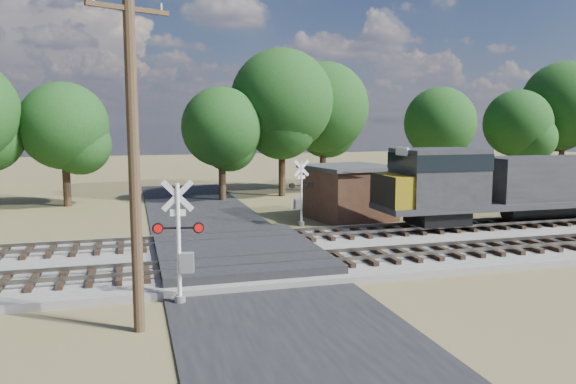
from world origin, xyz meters
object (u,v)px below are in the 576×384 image
object	(u,v)px
crossing_signal_near	(182,253)
equipment_shed	(349,192)
utility_pole	(134,154)
crossing_signal_far	(300,199)

from	to	relation	value
crossing_signal_near	equipment_shed	size ratio (longest dim) A/B	0.72
crossing_signal_near	utility_pole	bearing A→B (deg)	-113.14
crossing_signal_near	crossing_signal_far	size ratio (longest dim) A/B	1.08
utility_pole	equipment_shed	world-z (taller)	utility_pole
crossing_signal_near	crossing_signal_far	distance (m)	14.79
equipment_shed	crossing_signal_near	bearing A→B (deg)	-141.17
crossing_signal_far	utility_pole	xyz separation A→B (m)	(-9.39, -14.59, 3.61)
crossing_signal_near	crossing_signal_far	xyz separation A→B (m)	(7.95, 12.47, -0.14)
crossing_signal_far	utility_pole	bearing A→B (deg)	45.98
crossing_signal_far	utility_pole	world-z (taller)	utility_pole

